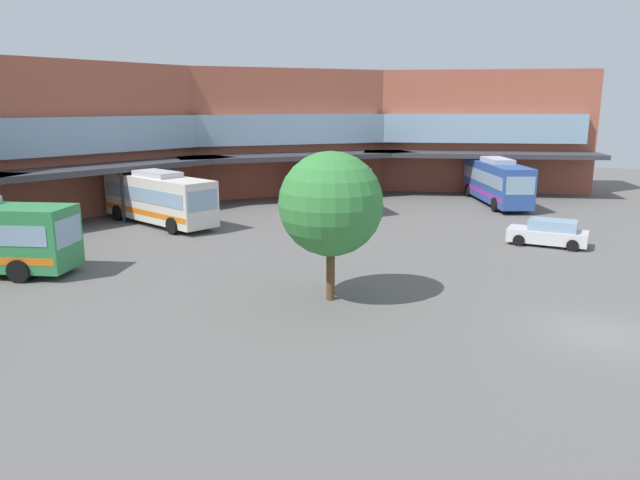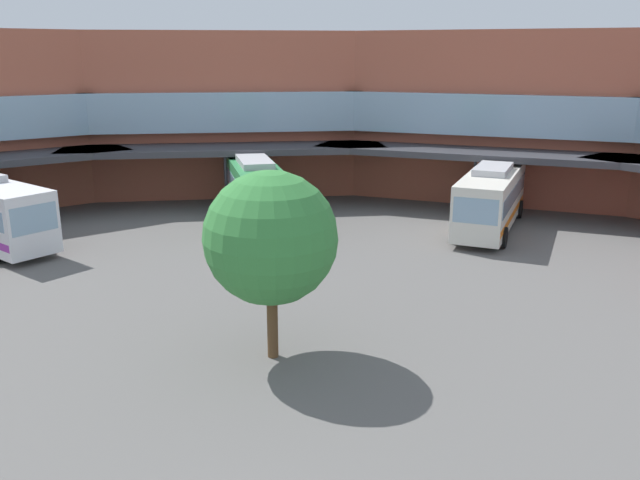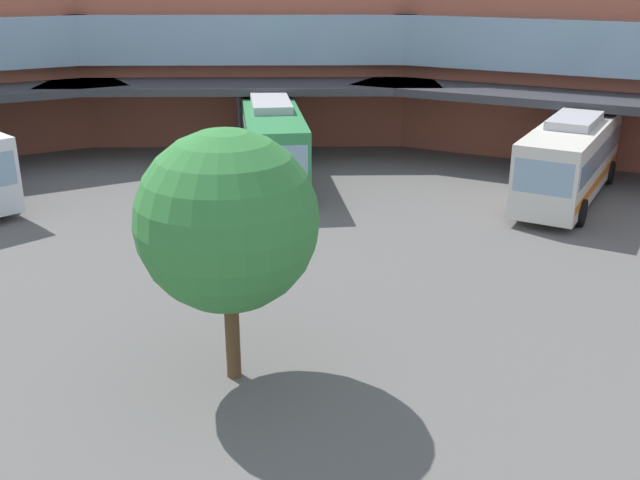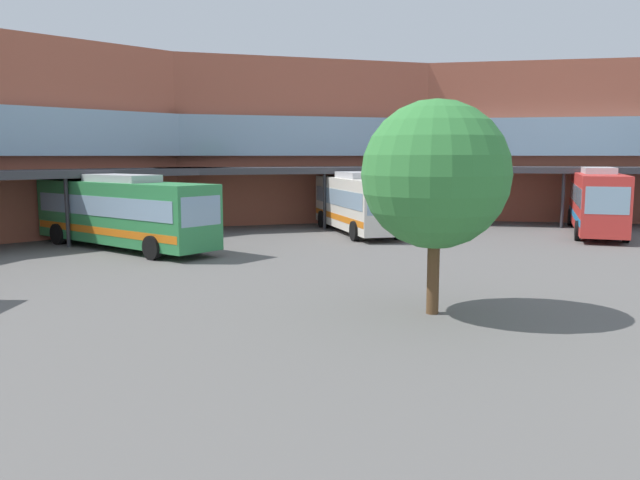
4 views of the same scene
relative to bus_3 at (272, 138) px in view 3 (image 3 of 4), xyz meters
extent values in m
cube|color=#AD5942|center=(14.67, 8.36, 3.68)|extent=(21.49, 10.87, 11.12)
cube|color=#8CADC6|center=(14.52, 7.78, 4.05)|extent=(19.55, 10.60, 2.60)
cube|color=#38383D|center=(13.44, 3.52, 1.83)|extent=(21.00, 8.93, 0.40)
cylinder|color=#2D2D33|center=(13.05, 1.97, -0.03)|extent=(0.20, 0.20, 3.71)
cube|color=#AD5942|center=(-3.91, 8.36, 3.68)|extent=(21.49, 10.87, 11.12)
cube|color=#8CADC6|center=(-3.77, 7.78, 4.05)|extent=(19.55, 10.60, 2.60)
cube|color=#38383D|center=(-2.69, 3.52, 1.83)|extent=(21.00, 8.93, 0.40)
cylinder|color=#2D2D33|center=(-2.30, 1.97, -0.03)|extent=(0.20, 0.20, 3.71)
cylinder|color=black|center=(-9.42, -7.65, -1.33)|extent=(1.09, 0.84, 1.10)
cube|color=#338C4C|center=(-0.01, 0.01, -0.03)|extent=(6.50, 12.00, 3.01)
cube|color=#8CADC6|center=(-0.01, 0.01, 0.33)|extent=(6.31, 11.35, 0.96)
cube|color=orange|center=(-0.01, 0.01, -0.87)|extent=(6.45, 11.79, 0.36)
cube|color=#8CADC6|center=(2.02, -5.49, 0.33)|extent=(2.16, 0.89, 1.32)
cube|color=#B2B2B7|center=(-0.01, 0.01, 1.66)|extent=(3.16, 4.62, 0.36)
cylinder|color=black|center=(2.59, -3.32, -1.33)|extent=(0.66, 1.14, 1.10)
cylinder|color=black|center=(0.18, -4.21, -1.33)|extent=(0.66, 1.14, 1.10)
cylinder|color=black|center=(-0.19, 4.24, -1.33)|extent=(0.66, 1.14, 1.10)
cylinder|color=black|center=(-2.60, 3.35, -1.33)|extent=(0.66, 1.14, 1.10)
cube|color=silver|center=(13.71, -0.71, -0.05)|extent=(5.23, 10.37, 2.96)
cube|color=#8CADC6|center=(13.71, -0.71, 0.30)|extent=(5.11, 9.80, 0.95)
cube|color=orange|center=(13.71, -0.71, -0.88)|extent=(5.20, 10.18, 0.36)
cube|color=#8CADC6|center=(12.33, -5.49, 0.30)|extent=(2.18, 0.74, 1.30)
cube|color=#B2B2B7|center=(13.71, -0.71, 1.61)|extent=(2.71, 3.97, 0.36)
cylinder|color=black|center=(13.98, -4.34, -1.33)|extent=(0.59, 1.14, 1.10)
cylinder|color=black|center=(11.54, -3.64, -1.33)|extent=(0.59, 1.14, 1.10)
cylinder|color=black|center=(15.88, 2.22, -1.33)|extent=(0.59, 1.14, 1.10)
cylinder|color=black|center=(13.45, 2.93, -1.33)|extent=(0.59, 1.14, 1.10)
cylinder|color=brown|center=(4.45, -18.18, -0.42)|extent=(0.36, 0.36, 2.93)
sphere|color=#38843D|center=(4.45, -18.18, 2.23)|extent=(4.32, 4.32, 4.32)
camera|label=1|loc=(-17.09, -28.46, 6.22)|focal=33.18mm
camera|label=2|loc=(8.33, -37.86, 7.91)|focal=36.87mm
camera|label=3|loc=(10.20, -33.26, 7.77)|focal=41.06mm
camera|label=4|loc=(-7.95, -32.26, 2.78)|focal=35.76mm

